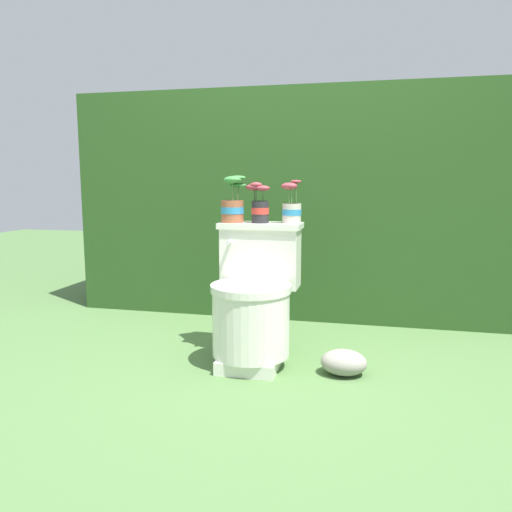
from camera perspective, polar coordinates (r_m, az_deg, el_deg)
name	(u,v)px	position (r m, az deg, el deg)	size (l,w,h in m)	color
ground_plane	(261,370)	(2.51, 0.55, -12.90)	(12.00, 12.00, 0.00)	#4C703D
hedge_backdrop	(298,204)	(3.53, 4.86, 5.91)	(3.02, 0.60, 1.51)	#284C1E
toilet	(254,302)	(2.53, -0.23, -5.25)	(0.43, 0.52, 0.70)	silver
potted_plant_left	(233,205)	(2.63, -2.66, 5.85)	(0.13, 0.12, 0.24)	#9E5638
potted_plant_midleft	(259,205)	(2.60, 0.39, 5.83)	(0.13, 0.09, 0.21)	#262628
potted_plant_middle	(292,208)	(2.59, 4.09, 5.49)	(0.10, 0.12, 0.22)	beige
garden_stone	(344,362)	(2.47, 9.99, -11.88)	(0.22, 0.18, 0.12)	gray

